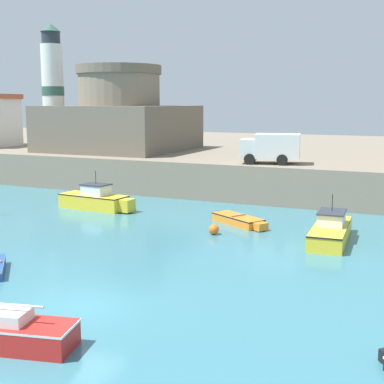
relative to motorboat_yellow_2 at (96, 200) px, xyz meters
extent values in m
plane|color=teal|center=(9.68, -15.13, -0.65)|extent=(200.00, 200.00, 0.00)
cube|color=gray|center=(9.68, 25.76, 0.74)|extent=(120.00, 40.00, 2.79)
cylinder|color=silver|center=(9.58, -18.81, 0.68)|extent=(2.46, 0.64, 0.08)
cube|color=silver|center=(9.44, -18.84, 0.31)|extent=(1.84, 1.32, 0.36)
cube|color=yellow|center=(-0.19, 0.02, -0.16)|extent=(4.97, 2.11, 0.99)
cube|color=yellow|center=(2.61, -0.22, -0.16)|extent=(0.85, 1.01, 0.84)
cube|color=black|center=(-0.19, 0.02, 0.29)|extent=(5.02, 2.13, 0.07)
cube|color=silver|center=(0.05, 0.00, 0.68)|extent=(1.80, 1.42, 0.69)
cube|color=#2D333D|center=(0.05, 0.00, 1.06)|extent=(1.95, 1.52, 0.08)
cylinder|color=black|center=(0.05, 0.00, 1.55)|extent=(0.04, 0.04, 0.90)
cube|color=orange|center=(10.50, -0.45, -0.40)|extent=(3.67, 2.92, 0.51)
cube|color=orange|center=(12.25, -1.51, -0.40)|extent=(0.85, 0.89, 0.43)
cube|color=black|center=(10.50, -0.45, -0.18)|extent=(3.71, 2.95, 0.07)
cube|color=#997F5B|center=(10.50, -0.45, -0.10)|extent=(0.73, 1.03, 0.08)
cube|color=black|center=(8.89, 0.53, -0.35)|extent=(0.27, 0.27, 0.36)
cube|color=yellow|center=(16.29, -2.23, -0.23)|extent=(2.02, 5.59, 0.85)
cube|color=yellow|center=(16.12, 0.90, -0.23)|extent=(0.99, 0.83, 0.72)
cube|color=black|center=(16.29, -2.23, 0.16)|extent=(2.04, 5.65, 0.07)
cube|color=silver|center=(16.28, -1.96, 0.52)|extent=(1.39, 2.00, 0.64)
cube|color=#2D333D|center=(16.28, -1.96, 0.88)|extent=(1.49, 2.17, 0.08)
cylinder|color=black|center=(16.28, -1.96, 1.37)|extent=(0.04, 0.04, 0.90)
sphere|color=orange|center=(10.12, -3.41, -0.37)|extent=(0.57, 0.57, 0.57)
cube|color=#685E4F|center=(-6.32, 13.60, 4.22)|extent=(12.10, 12.10, 4.17)
cylinder|color=gray|center=(-6.32, 13.60, 5.68)|extent=(7.61, 7.61, 7.09)
cylinder|color=#685E4F|center=(-6.32, 13.60, 9.63)|extent=(7.99, 7.99, 0.80)
cylinder|color=silver|center=(-14.32, 13.93, 7.23)|extent=(2.15, 2.15, 10.19)
cylinder|color=#2D5647|center=(-14.32, 13.93, 7.74)|extent=(2.21, 2.21, 0.90)
cylinder|color=#262D33|center=(-14.32, 13.93, 12.93)|extent=(1.83, 1.83, 1.20)
cone|color=#2D5647|center=(-14.32, 13.93, 13.93)|extent=(2.04, 2.04, 0.80)
cube|color=silver|center=(10.56, 8.05, 3.43)|extent=(3.56, 2.70, 1.80)
cube|color=silver|center=(8.55, 7.64, 3.23)|extent=(1.67, 2.22, 1.40)
cube|color=#334756|center=(8.11, 7.55, 3.43)|extent=(0.48, 1.79, 0.70)
cylinder|color=black|center=(8.84, 6.73, 2.53)|extent=(0.84, 0.43, 0.80)
cylinder|color=black|center=(8.46, 8.59, 2.53)|extent=(0.84, 0.43, 0.80)
cylinder|color=black|center=(11.14, 7.20, 2.53)|extent=(0.84, 0.43, 0.80)
cylinder|color=black|center=(10.76, 9.06, 2.53)|extent=(0.84, 0.43, 0.80)
camera|label=1|loc=(20.83, -30.31, 6.59)|focal=50.00mm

